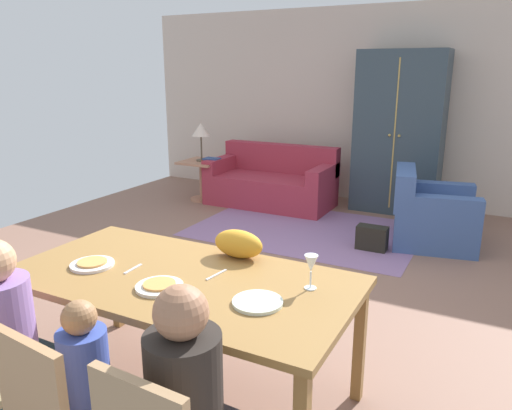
# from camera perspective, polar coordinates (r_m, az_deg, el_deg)

# --- Properties ---
(ground_plane) EXTENTS (7.13, 6.23, 0.02)m
(ground_plane) POSITION_cam_1_polar(r_m,az_deg,el_deg) (4.59, 2.23, -8.50)
(ground_plane) COLOR #845F4E
(back_wall) EXTENTS (7.13, 0.10, 2.70)m
(back_wall) POSITION_cam_1_polar(r_m,az_deg,el_deg) (7.20, 13.36, 11.10)
(back_wall) COLOR beige
(back_wall) RESTS_ON ground_plane
(dining_table) EXTENTS (1.95, 0.99, 0.76)m
(dining_table) POSITION_cam_1_polar(r_m,az_deg,el_deg) (2.79, -8.79, -9.37)
(dining_table) COLOR olive
(dining_table) RESTS_ON ground_plane
(plate_near_man) EXTENTS (0.25, 0.25, 0.02)m
(plate_near_man) POSITION_cam_1_polar(r_m,az_deg,el_deg) (3.01, -18.52, -6.58)
(plate_near_man) COLOR silver
(plate_near_man) RESTS_ON dining_table
(pizza_near_man) EXTENTS (0.17, 0.17, 0.01)m
(pizza_near_man) POSITION_cam_1_polar(r_m,az_deg,el_deg) (3.01, -18.55, -6.32)
(pizza_near_man) COLOR #D6954C
(pizza_near_man) RESTS_ON plate_near_man
(plate_near_child) EXTENTS (0.25, 0.25, 0.02)m
(plate_near_child) POSITION_cam_1_polar(r_m,az_deg,el_deg) (2.63, -11.18, -9.31)
(plate_near_child) COLOR white
(plate_near_child) RESTS_ON dining_table
(pizza_near_child) EXTENTS (0.17, 0.17, 0.01)m
(pizza_near_child) POSITION_cam_1_polar(r_m,az_deg,el_deg) (2.63, -11.19, -9.02)
(pizza_near_child) COLOR #D99148
(pizza_near_child) RESTS_ON plate_near_child
(plate_near_woman) EXTENTS (0.25, 0.25, 0.02)m
(plate_near_woman) POSITION_cam_1_polar(r_m,az_deg,el_deg) (2.43, 0.18, -11.25)
(plate_near_woman) COLOR silver
(plate_near_woman) RESTS_ON dining_table
(wine_glass) EXTENTS (0.07, 0.07, 0.19)m
(wine_glass) POSITION_cam_1_polar(r_m,az_deg,el_deg) (2.55, 6.43, -6.94)
(wine_glass) COLOR silver
(wine_glass) RESTS_ON dining_table
(fork) EXTENTS (0.02, 0.15, 0.01)m
(fork) POSITION_cam_1_polar(r_m,az_deg,el_deg) (2.90, -14.13, -7.22)
(fork) COLOR silver
(fork) RESTS_ON dining_table
(knife) EXTENTS (0.04, 0.17, 0.01)m
(knife) POSITION_cam_1_polar(r_m,az_deg,el_deg) (2.75, -4.63, -8.09)
(knife) COLOR silver
(knife) RESTS_ON dining_table
(person_man) EXTENTS (0.30, 0.40, 1.11)m
(person_man) POSITION_cam_1_polar(r_m,az_deg,el_deg) (2.81, -26.45, -14.98)
(person_man) COLOR #27434E
(person_man) RESTS_ON ground_plane
(dining_chair_child) EXTENTS (0.46, 0.46, 0.87)m
(dining_chair_child) POSITION_cam_1_polar(r_m,az_deg,el_deg) (2.37, -21.83, -21.11)
(dining_chair_child) COLOR tan
(dining_chair_child) RESTS_ON ground_plane
(person_child) EXTENTS (0.22, 0.30, 0.92)m
(person_child) POSITION_cam_1_polar(r_m,az_deg,el_deg) (2.48, -18.38, -20.54)
(person_child) COLOR #3C3F57
(person_child) RESTS_ON ground_plane
(cat) EXTENTS (0.32, 0.17, 0.17)m
(cat) POSITION_cam_1_polar(r_m,az_deg,el_deg) (2.97, -2.06, -4.53)
(cat) COLOR orange
(cat) RESTS_ON dining_table
(area_rug) EXTENTS (2.60, 1.80, 0.01)m
(area_rug) POSITION_cam_1_polar(r_m,az_deg,el_deg) (5.90, 5.84, -2.85)
(area_rug) COLOR gray
(area_rug) RESTS_ON ground_plane
(couch) EXTENTS (1.73, 0.86, 0.82)m
(couch) POSITION_cam_1_polar(r_m,az_deg,el_deg) (6.91, 1.87, 2.55)
(couch) COLOR #9B2C3D
(couch) RESTS_ON ground_plane
(armchair) EXTENTS (1.01, 1.00, 0.82)m
(armchair) POSITION_cam_1_polar(r_m,az_deg,el_deg) (5.67, 19.58, -1.15)
(armchair) COLOR #3B558B
(armchair) RESTS_ON ground_plane
(armoire) EXTENTS (1.10, 0.59, 2.10)m
(armoire) POSITION_cam_1_polar(r_m,az_deg,el_deg) (6.75, 16.32, 8.06)
(armoire) COLOR #2F3E47
(armoire) RESTS_ON ground_plane
(side_table) EXTENTS (0.56, 0.56, 0.58)m
(side_table) POSITION_cam_1_polar(r_m,az_deg,el_deg) (7.16, -6.29, 3.53)
(side_table) COLOR #AF7659
(side_table) RESTS_ON ground_plane
(table_lamp) EXTENTS (0.26, 0.26, 0.54)m
(table_lamp) POSITION_cam_1_polar(r_m,az_deg,el_deg) (7.06, -6.44, 8.55)
(table_lamp) COLOR brown
(table_lamp) RESTS_ON side_table
(book_lower) EXTENTS (0.22, 0.16, 0.03)m
(book_lower) POSITION_cam_1_polar(r_m,az_deg,el_deg) (7.05, -5.30, 5.17)
(book_lower) COLOR #963928
(book_lower) RESTS_ON side_table
(book_upper) EXTENTS (0.22, 0.16, 0.03)m
(book_upper) POSITION_cam_1_polar(r_m,az_deg,el_deg) (7.03, -5.17, 5.36)
(book_upper) COLOR navy
(book_upper) RESTS_ON book_lower
(handbag) EXTENTS (0.32, 0.16, 0.26)m
(handbag) POSITION_cam_1_polar(r_m,az_deg,el_deg) (5.35, 13.35, -3.77)
(handbag) COLOR black
(handbag) RESTS_ON ground_plane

